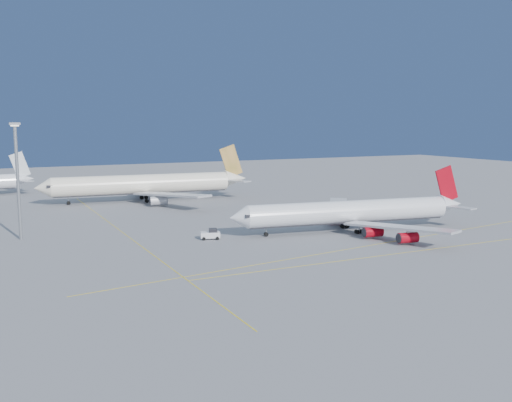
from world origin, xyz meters
name	(u,v)px	position (x,y,z in m)	size (l,w,h in m)	color
ground	(339,242)	(0.00, 0.00, 0.00)	(500.00, 500.00, 0.00)	slate
taxiway_lines	(267,243)	(-14.71, 6.34, 0.01)	(118.86, 140.00, 0.02)	yellow
airliner_virgin	(354,212)	(10.83, 9.82, 4.62)	(62.02, 55.24, 15.32)	white
airliner_etihad	(147,184)	(-19.54, 83.58, 5.62)	(70.72, 65.13, 18.45)	white
pushback_tug	(211,234)	(-23.95, 15.88, 1.13)	(4.76, 3.64, 2.43)	white
light_mast	(17,171)	(-62.36, 34.39, 15.39)	(2.25, 2.25, 26.08)	gray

